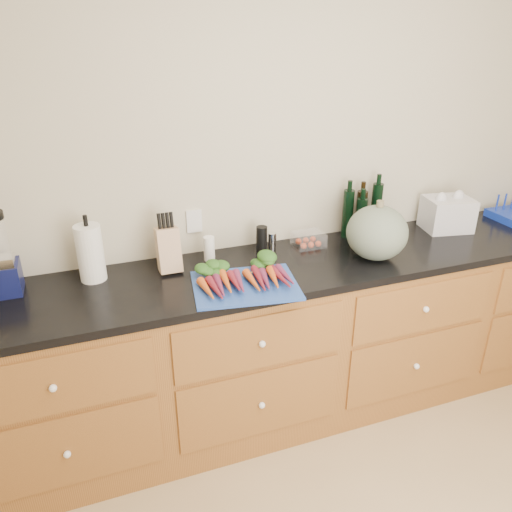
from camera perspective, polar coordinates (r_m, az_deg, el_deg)
name	(u,v)px	position (r m, az deg, el deg)	size (l,w,h in m)	color
wall_back	(298,175)	(2.77, 4.84, 9.19)	(4.10, 0.05, 2.60)	beige
cabinets	(317,337)	(2.86, 6.98, -9.19)	(3.60, 0.64, 0.90)	brown
countertop	(321,262)	(2.63, 7.46, -0.66)	(3.64, 0.62, 0.04)	black
cutting_board	(245,286)	(2.32, -1.24, -3.40)	(0.48, 0.36, 0.01)	#2349A2
carrots	(242,276)	(2.34, -1.56, -2.31)	(0.41, 0.30, 0.06)	#E25B1A
squash	(377,233)	(2.63, 13.66, 2.60)	(0.31, 0.31, 0.28)	#516050
paper_towel	(90,253)	(2.46, -18.41, 0.32)	(0.12, 0.12, 0.27)	white
knife_block	(168,250)	(2.48, -9.99, 0.73)	(0.11, 0.11, 0.22)	tan
grinder_salt	(209,249)	(2.57, -5.37, 0.85)	(0.06, 0.06, 0.13)	white
grinder_pepper	(262,240)	(2.65, 0.66, 1.89)	(0.06, 0.06, 0.15)	black
canister_chrome	(272,242)	(2.67, 1.85, 1.63)	(0.04, 0.04, 0.10)	silver
tomato_box	(308,240)	(2.75, 6.02, 1.89)	(0.16, 0.13, 0.08)	white
bottles	(362,213)	(2.91, 11.99, 4.80)	(0.25, 0.13, 0.29)	black
grocery_bag	(447,214)	(3.16, 21.00, 4.52)	(0.26, 0.21, 0.19)	white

